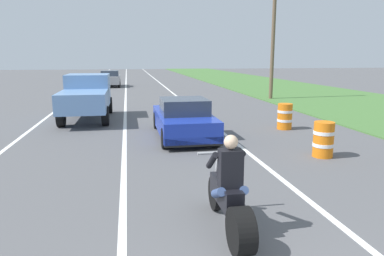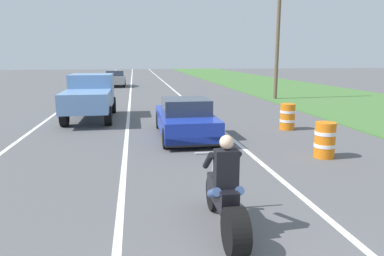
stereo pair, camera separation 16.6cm
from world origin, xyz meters
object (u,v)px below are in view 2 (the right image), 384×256
Objects in this scene: motorcycle_with_rider at (226,199)px; construction_barrel_nearest at (325,140)px; sports_car_blue at (185,119)px; construction_barrel_mid at (287,117)px; pickup_truck_left_lane_light_blue at (90,95)px; distant_car_far_ahead at (115,78)px.

construction_barrel_nearest is (3.85, 3.88, -0.09)m from motorcycle_with_rider.
motorcycle_with_rider is 7.12m from sports_car_blue.
sports_car_blue is 4.14m from construction_barrel_mid.
motorcycle_with_rider is 2.21× the size of construction_barrel_mid.
pickup_truck_left_lane_light_blue is 4.80× the size of construction_barrel_mid.
motorcycle_with_rider is at bearing -84.01° from distant_car_far_ahead.
pickup_truck_left_lane_light_blue reaches higher than distant_car_far_ahead.
sports_car_blue is 4.30× the size of construction_barrel_nearest.
sports_car_blue is 0.90× the size of pickup_truck_left_lane_light_blue.
motorcycle_with_rider is at bearing -73.65° from pickup_truck_left_lane_light_blue.
motorcycle_with_rider is 0.55× the size of distant_car_far_ahead.
motorcycle_with_rider is 0.46× the size of pickup_truck_left_lane_light_blue.
construction_barrel_mid is 23.12m from distant_car_far_ahead.
sports_car_blue is at bearing 87.02° from motorcycle_with_rider.
pickup_truck_left_lane_light_blue reaches higher than motorcycle_with_rider.
distant_car_far_ahead is at bearing 98.79° from sports_car_blue.
distant_car_far_ahead is at bearing 95.99° from motorcycle_with_rider.
construction_barrel_nearest is (7.18, -7.50, -0.60)m from pickup_truck_left_lane_light_blue.
distant_car_far_ahead is at bearing 105.12° from construction_barrel_nearest.
distant_car_far_ahead reaches higher than construction_barrel_nearest.
motorcycle_with_rider reaches higher than sports_car_blue.
construction_barrel_nearest is 0.25× the size of distant_car_far_ahead.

